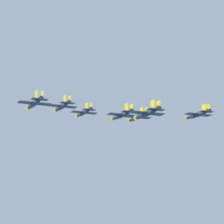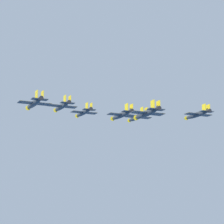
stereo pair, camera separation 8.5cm
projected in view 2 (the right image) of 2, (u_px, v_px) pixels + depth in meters
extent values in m
ellipsoid|color=#2D3338|center=(83.00, 113.00, 201.96)|extent=(14.48, 2.89, 1.85)
cone|color=gold|center=(76.00, 116.00, 209.08)|extent=(1.96, 1.70, 1.57)
ellipsoid|color=#334751|center=(80.00, 112.00, 204.92)|extent=(2.56, 1.56, 1.08)
cube|color=#2D3338|center=(84.00, 113.00, 201.30)|extent=(4.03, 10.48, 0.18)
cube|color=gold|center=(73.00, 111.00, 199.42)|extent=(3.00, 0.93, 0.22)
cube|color=gold|center=(95.00, 113.00, 203.20)|extent=(3.00, 0.93, 0.22)
cube|color=#2D3338|center=(89.00, 110.00, 196.60)|extent=(2.61, 5.08, 0.18)
cube|color=gold|center=(87.00, 106.00, 196.76)|extent=(2.07, 0.40, 2.67)
cube|color=gold|center=(91.00, 107.00, 197.51)|extent=(2.07, 0.40, 2.67)
cylinder|color=black|center=(91.00, 109.00, 195.21)|extent=(1.12, 1.37, 1.29)
ellipsoid|color=#2D3338|center=(62.00, 106.00, 179.92)|extent=(14.17, 2.87, 1.81)
cone|color=gold|center=(55.00, 111.00, 186.89)|extent=(1.92, 1.67, 1.54)
ellipsoid|color=#334751|center=(59.00, 106.00, 182.81)|extent=(2.51, 1.54, 1.06)
cube|color=#2D3338|center=(62.00, 106.00, 179.27)|extent=(3.97, 10.27, 0.18)
cube|color=gold|center=(50.00, 105.00, 177.44)|extent=(2.94, 0.92, 0.22)
cube|color=gold|center=(75.00, 107.00, 181.12)|extent=(2.94, 0.92, 0.22)
cube|color=#2D3338|center=(67.00, 103.00, 174.66)|extent=(2.57, 4.98, 0.18)
cube|color=gold|center=(65.00, 99.00, 174.82)|extent=(2.02, 0.39, 2.61)
cube|color=gold|center=(70.00, 100.00, 175.55)|extent=(2.02, 0.39, 2.61)
cylinder|color=black|center=(69.00, 102.00, 173.30)|extent=(1.10, 1.34, 1.27)
ellipsoid|color=#2D3338|center=(137.00, 117.00, 191.55)|extent=(14.04, 3.03, 1.79)
cone|color=gold|center=(128.00, 121.00, 198.50)|extent=(1.92, 1.68, 1.52)
ellipsoid|color=#334751|center=(134.00, 117.00, 194.44)|extent=(2.50, 1.55, 1.04)
cube|color=#2D3338|center=(138.00, 117.00, 190.91)|extent=(4.06, 10.20, 0.18)
cube|color=gold|center=(127.00, 116.00, 189.16)|extent=(2.92, 0.95, 0.21)
cube|color=gold|center=(149.00, 118.00, 192.68)|extent=(2.92, 0.95, 0.21)
cube|color=#2D3338|center=(144.00, 114.00, 186.32)|extent=(2.61, 4.95, 0.18)
cube|color=gold|center=(142.00, 111.00, 186.49)|extent=(2.00, 0.42, 2.59)
cube|color=gold|center=(146.00, 111.00, 187.19)|extent=(2.00, 0.42, 2.59)
cylinder|color=black|center=(146.00, 113.00, 184.96)|extent=(1.10, 1.34, 1.25)
ellipsoid|color=#2D3338|center=(34.00, 103.00, 157.54)|extent=(14.29, 2.94, 1.82)
cone|color=gold|center=(27.00, 109.00, 164.58)|extent=(1.94, 1.69, 1.55)
ellipsoid|color=#334751|center=(31.00, 103.00, 160.46)|extent=(2.53, 1.56, 1.06)
cube|color=#2D3338|center=(35.00, 103.00, 156.89)|extent=(4.04, 10.36, 0.18)
cube|color=gold|center=(20.00, 102.00, 155.06)|extent=(2.97, 0.94, 0.22)
cube|color=gold|center=(49.00, 105.00, 158.74)|extent=(2.97, 0.94, 0.22)
cube|color=#2D3338|center=(40.00, 99.00, 152.23)|extent=(2.61, 5.03, 0.18)
cube|color=gold|center=(36.00, 95.00, 152.40)|extent=(2.04, 0.40, 2.64)
cube|color=gold|center=(42.00, 95.00, 153.13)|extent=(2.04, 0.40, 2.64)
cylinder|color=black|center=(41.00, 98.00, 150.86)|extent=(1.11, 1.35, 1.28)
ellipsoid|color=#2D3338|center=(197.00, 115.00, 181.74)|extent=(13.93, 2.66, 1.78)
cone|color=gold|center=(185.00, 119.00, 188.56)|extent=(1.87, 1.62, 1.51)
ellipsoid|color=#334751|center=(192.00, 114.00, 184.57)|extent=(2.45, 1.48, 1.04)
cube|color=#2D3338|center=(198.00, 115.00, 181.10)|extent=(3.79, 10.07, 0.18)
cube|color=gold|center=(188.00, 113.00, 179.26)|extent=(2.89, 0.87, 0.21)
cube|color=gold|center=(209.00, 116.00, 182.97)|extent=(2.89, 0.87, 0.21)
cube|color=#2D3338|center=(207.00, 112.00, 176.60)|extent=(2.47, 4.88, 0.18)
cube|color=gold|center=(204.00, 108.00, 176.74)|extent=(1.99, 0.36, 2.57)
cube|color=gold|center=(208.00, 108.00, 177.48)|extent=(1.99, 0.36, 2.57)
cylinder|color=black|center=(209.00, 111.00, 175.27)|extent=(1.07, 1.31, 1.25)
ellipsoid|color=#2D3338|center=(121.00, 115.00, 169.24)|extent=(13.96, 2.67, 1.78)
cone|color=gold|center=(111.00, 119.00, 176.07)|extent=(1.88, 1.63, 1.52)
ellipsoid|color=#334751|center=(117.00, 115.00, 172.08)|extent=(2.46, 1.49, 1.04)
cube|color=#2D3338|center=(122.00, 115.00, 168.60)|extent=(3.80, 10.09, 0.18)
cube|color=gold|center=(110.00, 114.00, 166.76)|extent=(2.89, 0.87, 0.21)
cube|color=gold|center=(134.00, 116.00, 170.47)|extent=(2.89, 0.87, 0.21)
cube|color=#2D3338|center=(129.00, 112.00, 164.09)|extent=(2.48, 4.89, 0.18)
cube|color=gold|center=(126.00, 108.00, 164.23)|extent=(1.99, 0.36, 2.58)
cube|color=gold|center=(131.00, 108.00, 164.98)|extent=(1.99, 0.36, 2.58)
cylinder|color=black|center=(132.00, 111.00, 162.76)|extent=(1.07, 1.31, 1.25)
ellipsoid|color=#2D3338|center=(146.00, 113.00, 153.08)|extent=(14.54, 3.20, 1.86)
cone|color=gold|center=(135.00, 118.00, 160.29)|extent=(2.00, 1.74, 1.58)
ellipsoid|color=#334751|center=(142.00, 113.00, 156.08)|extent=(2.59, 1.62, 1.08)
cube|color=#2D3338|center=(147.00, 113.00, 152.41)|extent=(4.25, 10.57, 0.19)
cube|color=gold|center=(133.00, 112.00, 150.62)|extent=(3.02, 1.00, 0.22)
cube|color=gold|center=(161.00, 114.00, 154.23)|extent=(3.02, 1.00, 0.22)
cube|color=#2D3338|center=(156.00, 109.00, 147.65)|extent=(2.72, 5.14, 0.19)
cube|color=gold|center=(153.00, 105.00, 147.83)|extent=(2.08, 0.44, 2.68)
cube|color=gold|center=(158.00, 105.00, 148.55)|extent=(2.08, 0.44, 2.68)
cylinder|color=black|center=(159.00, 108.00, 146.24)|extent=(1.15, 1.39, 1.30)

